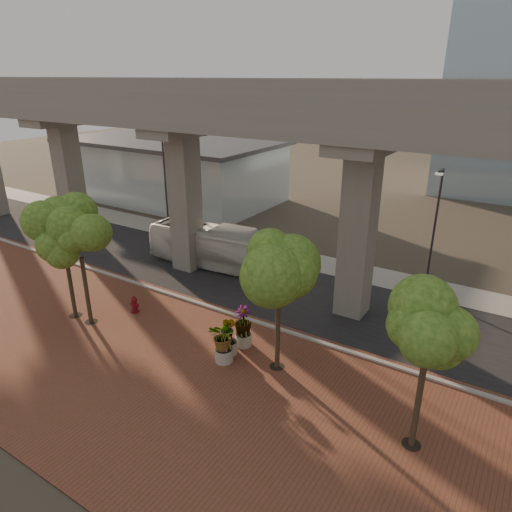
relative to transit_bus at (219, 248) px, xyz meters
The scene contains 18 objects.
ground 5.45m from the transit_bus, 37.05° to the right, with size 160.00×160.00×0.00m, color #3E362D.
brick_plaza 12.01m from the transit_bus, 69.44° to the right, with size 70.00×13.00×0.06m, color brown.
asphalt_road 4.58m from the transit_bus, 15.49° to the right, with size 90.00×8.00×0.04m, color black.
curb_strip 6.79m from the transit_bus, 50.95° to the right, with size 70.00×0.25×0.16m, color gray.
far_sidewalk 6.20m from the transit_bus, 46.03° to the left, with size 90.00×3.00×0.06m, color gray.
transit_viaduct 7.26m from the transit_bus, 15.49° to the right, with size 72.00×5.60×12.40m.
station_pavilion 20.44m from the transit_bus, 140.93° to the left, with size 23.00×13.00×6.30m.
transit_bus is the anchor object (origin of this frame).
fire_hydrant 7.92m from the transit_bus, 90.74° to the right, with size 0.50×0.45×1.00m.
planter_front 11.39m from the transit_bus, 52.24° to the right, with size 1.86×1.86×2.05m.
planter_right 10.15m from the transit_bus, 46.67° to the right, with size 1.99×1.99×2.13m.
planter_left 10.75m from the transit_bus, 50.93° to the right, with size 1.84×1.84×2.03m.
street_tree_far_west 10.88m from the transit_bus, 104.75° to the right, with size 3.75×3.75×6.68m.
street_tree_near_west 10.54m from the transit_bus, 97.52° to the right, with size 3.06×3.06×6.07m.
street_tree_near_east 12.94m from the transit_bus, 40.90° to the right, with size 4.18×4.18×7.38m.
street_tree_far_east 18.74m from the transit_bus, 31.13° to the right, with size 3.51×3.51×6.18m.
streetlamp_west 9.15m from the transit_bus, 157.90° to the left, with size 0.44×1.29×8.89m.
streetlamp_east 13.90m from the transit_bus, 13.16° to the left, with size 0.39×1.13×7.78m.
Camera 1 is at (13.76, -20.29, 12.60)m, focal length 32.00 mm.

